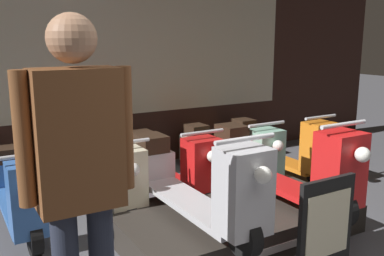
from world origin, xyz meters
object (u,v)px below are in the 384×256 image
scooter_backrow_0 (18,190)px  scooter_backrow_3 (228,155)px  scooter_display_right (278,165)px  scooter_backrow_2 (169,165)px  scooter_backrow_4 (278,146)px  scooter_backrow_1 (100,176)px  price_sign_board (325,231)px  person_left_browsing (79,169)px  scooter_display_left (191,182)px

scooter_backrow_0 → scooter_backrow_3: 2.31m
scooter_display_right → scooter_backrow_3: (0.31, 1.21, -0.24)m
scooter_display_right → scooter_backrow_2: 1.32m
scooter_backrow_0 → scooter_backrow_4: 3.09m
scooter_backrow_1 → price_sign_board: (0.86, -2.11, 0.07)m
scooter_display_right → scooter_backrow_0: scooter_display_right is taller
scooter_backrow_1 → person_left_browsing: person_left_browsing is taller
scooter_backrow_2 → price_sign_board: bearing=-87.7°
scooter_backrow_1 → scooter_backrow_4: size_ratio=1.00×
scooter_backrow_2 → scooter_display_right: bearing=-69.2°
scooter_display_left → scooter_backrow_2: (0.44, 1.21, -0.24)m
scooter_backrow_1 → scooter_backrow_2: same height
scooter_backrow_2 → person_left_browsing: person_left_browsing is taller
scooter_display_right → price_sign_board: 0.99m
scooter_display_left → scooter_backrow_1: scooter_display_left is taller
scooter_backrow_1 → scooter_backrow_3: 1.54m
scooter_display_right → person_left_browsing: (-1.98, -0.78, 0.49)m
scooter_backrow_0 → scooter_backrow_1: size_ratio=1.00×
scooter_display_right → scooter_backrow_1: size_ratio=1.00×
scooter_backrow_4 → scooter_backrow_1: bearing=180.0°
scooter_display_left → scooter_backrow_4: 2.34m
scooter_backrow_0 → scooter_backrow_3: bearing=0.0°
person_left_browsing → price_sign_board: person_left_browsing is taller
scooter_display_right → scooter_backrow_1: scooter_display_right is taller
scooter_backrow_4 → price_sign_board: scooter_backrow_4 is taller
scooter_backrow_2 → person_left_browsing: 2.60m
scooter_display_right → person_left_browsing: 2.18m
scooter_backrow_4 → scooter_display_right: bearing=-131.7°
scooter_display_left → scooter_backrow_2: scooter_display_left is taller
scooter_display_left → scooter_display_right: size_ratio=1.00×
scooter_display_left → scooter_backrow_0: scooter_display_left is taller
scooter_backrow_3 → person_left_browsing: size_ratio=1.02×
scooter_backrow_0 → scooter_display_right: bearing=-31.2°
person_left_browsing → scooter_display_left: bearing=35.8°
scooter_backrow_3 → price_sign_board: size_ratio=2.40×
person_left_browsing → scooter_backrow_2: bearing=52.7°
scooter_backrow_1 → scooter_backrow_3: size_ratio=1.00×
scooter_backrow_2 → scooter_backrow_4: (1.54, 0.00, 0.00)m
scooter_backrow_4 → person_left_browsing: (-3.06, -1.99, 0.73)m
scooter_backrow_0 → person_left_browsing: person_left_browsing is taller
scooter_backrow_1 → person_left_browsing: size_ratio=1.02×
price_sign_board → person_left_browsing: bearing=175.6°
scooter_backrow_1 → person_left_browsing: bearing=-110.5°
scooter_display_right → price_sign_board: scooter_display_right is taller
scooter_display_left → scooter_backrow_0: bearing=132.3°
scooter_backrow_0 → price_sign_board: (1.63, -2.11, 0.07)m
scooter_display_left → scooter_backrow_1: 1.28m
scooter_display_left → scooter_backrow_4: scooter_display_left is taller
scooter_backrow_1 → scooter_backrow_4: same height
scooter_backrow_0 → scooter_backrow_1: (0.77, 0.00, 0.00)m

